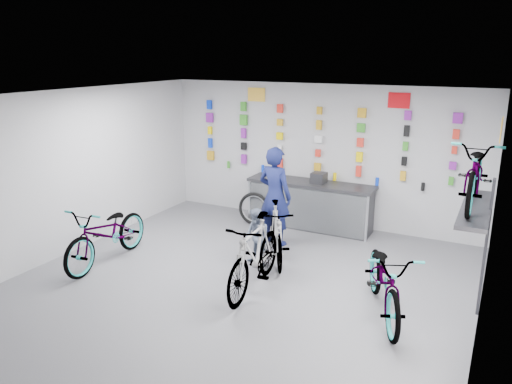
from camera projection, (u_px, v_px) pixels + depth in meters
The scene contains 20 objects.
floor at pixel (226, 296), 7.66m from camera, with size 8.00×8.00×0.00m, color #525257.
ceiling at pixel (222, 99), 6.85m from camera, with size 8.00×8.00×0.00m, color white.
wall_back at pixel (319, 155), 10.69m from camera, with size 7.00×7.00×0.00m, color #BABABD.
wall_left at pixel (53, 177), 8.79m from camera, with size 8.00×8.00×0.00m, color #BABABD.
wall_right at pixel (487, 243), 5.73m from camera, with size 8.00×8.00×0.00m, color #BABABD.
counter at pixel (310, 206), 10.57m from camera, with size 2.70×0.66×1.00m.
merch_wall at pixel (312, 140), 10.61m from camera, with size 5.57×0.08×1.55m.
wall_bracket at pixel (478, 215), 6.84m from camera, with size 0.39×1.90×2.00m.
sign_left at pixel (256, 95), 11.00m from camera, with size 0.42×0.02×0.30m, color yellow.
sign_right at pixel (399, 100), 9.64m from camera, with size 0.42×0.02×0.30m, color red.
sign_side at pixel (501, 130), 6.45m from camera, with size 0.02×0.40×0.30m, color yellow.
bike_left at pixel (107, 233), 8.76m from camera, with size 0.73×2.09×1.10m, color gray.
bike_center at pixel (254, 255), 7.72m from camera, with size 0.56×1.98×1.19m, color gray.
bike_right at pixel (385, 280), 7.00m from camera, with size 0.72×2.05×1.08m, color gray.
bike_service at pixel (277, 233), 8.85m from camera, with size 0.49×1.74×1.05m, color gray.
bike_wall at pixel (477, 173), 6.72m from camera, with size 0.63×1.80×0.95m, color gray.
clerk at pixel (275, 196), 9.56m from camera, with size 0.70×0.46×1.92m, color #111744.
customer at pixel (257, 238), 8.63m from camera, with size 0.51×0.39×1.04m, color #505A70.
spare_wheel at pixel (254, 209), 10.79m from camera, with size 0.72×0.20×0.72m.
register at pixel (319, 178), 10.33m from camera, with size 0.28×0.30×0.22m, color black.
Camera 1 is at (3.57, -5.98, 3.61)m, focal length 35.00 mm.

